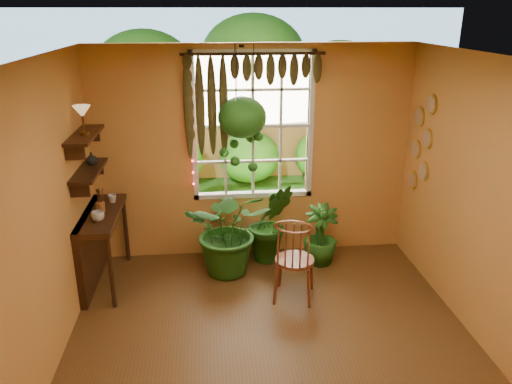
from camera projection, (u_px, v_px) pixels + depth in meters
floor at (276, 359)px, 4.64m from camera, size 4.50×4.50×0.00m
ceiling at (281, 62)px, 3.71m from camera, size 4.50×4.50×0.00m
wall_back at (253, 154)px, 6.28m from camera, size 4.00×0.00×4.00m
wall_left at (31, 237)px, 3.99m from camera, size 0.00×4.50×4.50m
wall_right at (504, 218)px, 4.36m from camera, size 0.00×4.50×4.50m
window at (253, 126)px, 6.19m from camera, size 1.52×0.10×1.86m
valance_vine at (246, 81)px, 5.87m from camera, size 1.70×0.12×1.10m
string_lights at (191, 125)px, 6.01m from camera, size 0.03×0.03×1.54m
wall_plates at (421, 144)px, 5.97m from camera, size 0.04×0.32×1.10m
counter_ledge at (94, 240)px, 5.77m from camera, size 0.40×1.20×0.90m
shelf_lower at (89, 171)px, 5.48m from camera, size 0.25×0.90×0.04m
shelf_upper at (85, 135)px, 5.34m from camera, size 0.25×0.90×0.04m
backyard at (244, 98)px, 10.64m from camera, size 14.00×10.00×12.00m
windsor_chair at (294, 271)px, 5.52m from camera, size 0.55×0.56×1.17m
potted_plant_left at (230, 230)px, 6.01m from camera, size 1.15×1.04×1.13m
potted_plant_mid at (271, 222)px, 6.33m from camera, size 0.61×0.51×1.04m
potted_plant_right at (320, 235)px, 6.29m from camera, size 0.47×0.47×0.77m
hanging_basket at (242, 121)px, 5.89m from camera, size 0.57×0.57×1.47m
cup_a at (98, 216)px, 5.41m from camera, size 0.16×0.16×0.11m
cup_b at (112, 199)px, 5.93m from camera, size 0.10×0.10×0.10m
brush_jar at (100, 200)px, 5.63m from camera, size 0.10×0.10×0.35m
shelf_vase at (92, 159)px, 5.60m from camera, size 0.15×0.15×0.14m
tiffany_lamp at (82, 113)px, 5.20m from camera, size 0.19×0.19×0.31m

